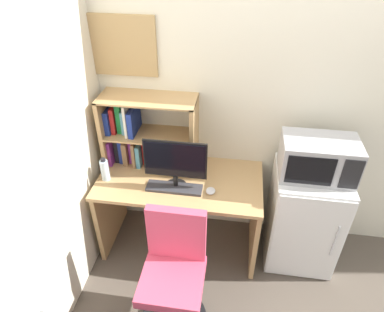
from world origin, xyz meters
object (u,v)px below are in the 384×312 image
object	(u,v)px
desk_chair	(174,278)
microwave	(318,158)
water_bottle	(105,170)
computer_mouse	(211,191)
wall_corkboard	(118,46)
keyboard	(174,188)
mini_fridge	(303,217)
hutch_bookshelf	(137,131)
monitor	(175,162)

from	to	relation	value
desk_chair	microwave	bearing A→B (deg)	37.37
water_bottle	computer_mouse	bearing A→B (deg)	-2.50
microwave	wall_corkboard	distance (m)	1.63
computer_mouse	keyboard	bearing A→B (deg)	-179.81
microwave	water_bottle	bearing A→B (deg)	-175.62
computer_mouse	mini_fridge	bearing A→B (deg)	11.64
keyboard	computer_mouse	size ratio (longest dim) A/B	5.06
hutch_bookshelf	wall_corkboard	xyz separation A→B (m)	(-0.11, 0.12, 0.63)
hutch_bookshelf	monitor	world-z (taller)	hutch_bookshelf
keyboard	microwave	bearing A→B (deg)	8.76
hutch_bookshelf	desk_chair	world-z (taller)	hutch_bookshelf
hutch_bookshelf	computer_mouse	distance (m)	0.75
computer_mouse	wall_corkboard	world-z (taller)	wall_corkboard
desk_chair	wall_corkboard	bearing A→B (deg)	119.78
hutch_bookshelf	keyboard	bearing A→B (deg)	-42.01
monitor	desk_chair	distance (m)	0.79
mini_fridge	microwave	distance (m)	0.58
microwave	keyboard	bearing A→B (deg)	-171.24
microwave	computer_mouse	bearing A→B (deg)	-168.14
keyboard	hutch_bookshelf	bearing A→B (deg)	137.99
monitor	mini_fridge	xyz separation A→B (m)	(1.00, 0.13, -0.52)
mini_fridge	desk_chair	world-z (taller)	desk_chair
microwave	wall_corkboard	world-z (taller)	wall_corkboard
water_bottle	desk_chair	bearing A→B (deg)	-42.12
water_bottle	hutch_bookshelf	bearing A→B (deg)	55.61
mini_fridge	desk_chair	size ratio (longest dim) A/B	0.94
keyboard	microwave	world-z (taller)	microwave
hutch_bookshelf	desk_chair	bearing A→B (deg)	-62.50
keyboard	water_bottle	bearing A→B (deg)	176.16
monitor	computer_mouse	distance (m)	0.34
hutch_bookshelf	mini_fridge	bearing A→B (deg)	-6.92
mini_fridge	desk_chair	bearing A→B (deg)	-142.74
desk_chair	wall_corkboard	world-z (taller)	wall_corkboard
keyboard	microwave	xyz separation A→B (m)	(1.01, 0.16, 0.27)
hutch_bookshelf	monitor	distance (m)	0.47
monitor	water_bottle	xyz separation A→B (m)	(-0.55, 0.01, -0.14)
computer_mouse	desk_chair	world-z (taller)	desk_chair
computer_mouse	desk_chair	bearing A→B (deg)	-108.10
keyboard	desk_chair	bearing A→B (deg)	-80.07
water_bottle	microwave	distance (m)	1.57
monitor	computer_mouse	bearing A→B (deg)	-5.59
wall_corkboard	microwave	bearing A→B (deg)	-10.93
water_bottle	mini_fridge	bearing A→B (deg)	4.27
computer_mouse	desk_chair	xyz separation A→B (m)	(-0.18, -0.54, -0.33)
wall_corkboard	hutch_bookshelf	bearing A→B (deg)	-46.97
keyboard	monitor	bearing A→B (deg)	75.42
water_bottle	monitor	bearing A→B (deg)	-1.01
computer_mouse	mini_fridge	size ratio (longest dim) A/B	0.10
hutch_bookshelf	keyboard	xyz separation A→B (m)	(0.35, -0.32, -0.27)
desk_chair	mini_fridge	bearing A→B (deg)	37.26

